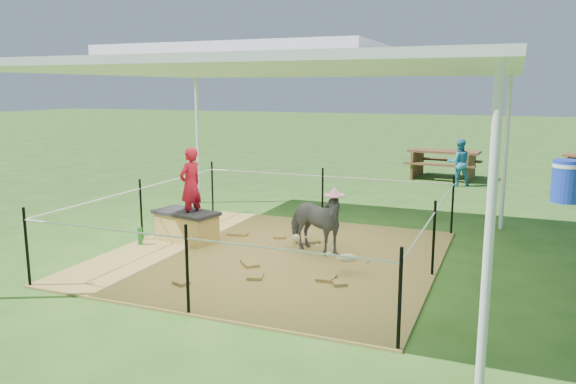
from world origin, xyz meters
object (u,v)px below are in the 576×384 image
at_px(pony, 314,222).
at_px(foal, 347,256).
at_px(picnic_table_near, 443,164).
at_px(woman, 190,178).
at_px(trash_barrel, 566,181).
at_px(straw_bale, 187,228).
at_px(green_bottle, 140,236).
at_px(distant_person, 459,163).

height_order(pony, foal, pony).
bearing_deg(foal, pony, 112.62).
bearing_deg(picnic_table_near, foal, -86.38).
height_order(woman, picnic_table_near, woman).
height_order(woman, trash_barrel, woman).
height_order(woman, pony, woman).
bearing_deg(trash_barrel, pony, -123.22).
bearing_deg(straw_bale, woman, 0.00).
relative_size(green_bottle, picnic_table_near, 0.15).
xyz_separation_m(straw_bale, foal, (2.78, -0.57, 0.02)).
xyz_separation_m(foal, trash_barrel, (2.97, 6.31, 0.19)).
distance_m(green_bottle, foal, 3.33).
height_order(picnic_table_near, distant_person, distant_person).
bearing_deg(foal, trash_barrel, 41.87).
bearing_deg(straw_bale, foal, -11.62).
bearing_deg(picnic_table_near, pony, -91.55).
height_order(straw_bale, foal, foal).
bearing_deg(distant_person, pony, 59.00).
height_order(pony, picnic_table_near, pony).
bearing_deg(straw_bale, pony, 3.36).
relative_size(picnic_table_near, distant_person, 1.56).
bearing_deg(trash_barrel, green_bottle, -135.50).
bearing_deg(distant_person, foal, 65.25).
height_order(trash_barrel, picnic_table_near, trash_barrel).
relative_size(pony, trash_barrel, 1.20).
distance_m(straw_bale, green_bottle, 0.72).
distance_m(straw_bale, foal, 2.84).
relative_size(straw_bale, picnic_table_near, 0.53).
relative_size(foal, distant_person, 0.72).
distance_m(woman, foal, 2.84).
bearing_deg(foal, woman, 145.06).
bearing_deg(green_bottle, pony, 12.30).
bearing_deg(foal, picnic_table_near, 65.90).
bearing_deg(pony, foal, -112.44).
height_order(woman, foal, woman).
xyz_separation_m(woman, pony, (1.97, 0.12, -0.54)).
relative_size(woman, green_bottle, 4.32).
relative_size(green_bottle, trash_barrel, 0.29).
distance_m(green_bottle, distant_person, 8.46).
height_order(foal, distant_person, distant_person).
height_order(straw_bale, woman, woman).
distance_m(green_bottle, picnic_table_near, 9.21).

